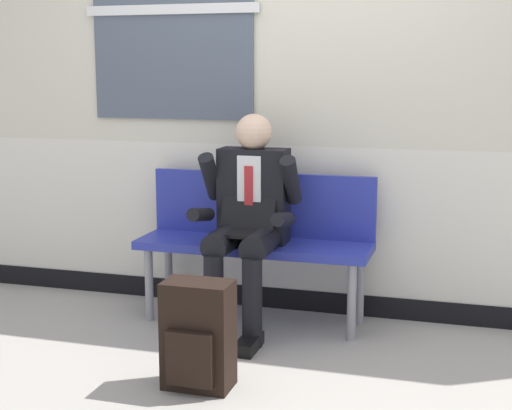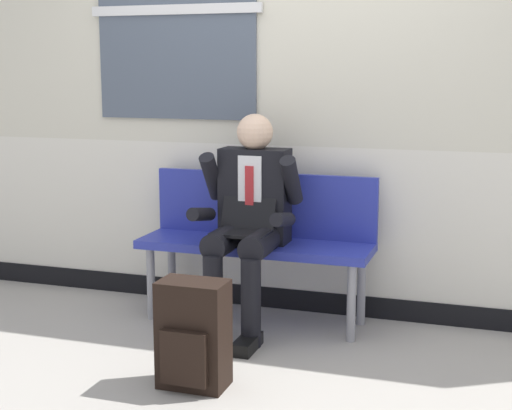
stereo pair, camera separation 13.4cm
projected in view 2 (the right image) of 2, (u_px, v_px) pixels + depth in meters
ground_plane at (261, 343)px, 4.19m from camera, size 18.00×18.00×0.00m
station_wall at (294, 96)px, 4.59m from camera, size 5.11×0.17×2.66m
bench_with_person at (259, 232)px, 4.51m from camera, size 1.38×0.42×0.88m
person_seated at (248, 217)px, 4.30m from camera, size 0.57×0.70×1.24m
backpack at (193, 336)px, 3.57m from camera, size 0.32×0.24×0.52m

